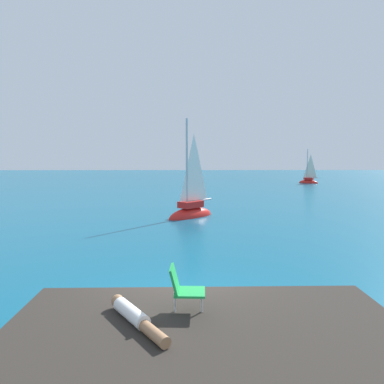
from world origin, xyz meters
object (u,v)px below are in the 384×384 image
object	(u,v)px
sailboat_far	(309,181)
beach_chair	(183,287)
sailboat_near	(191,211)
person_sunbather	(135,316)

from	to	relation	value
sailboat_far	beach_chair	distance (m)	43.76
sailboat_near	beach_chair	world-z (taller)	sailboat_near
person_sunbather	beach_chair	xyz separation A→B (m)	(0.77, 0.42, 0.33)
beach_chair	sailboat_near	bearing A→B (deg)	91.31
sailboat_far	person_sunbather	xyz separation A→B (m)	(-16.63, -41.18, 0.81)
sailboat_near	sailboat_far	bearing A→B (deg)	-164.88
person_sunbather	sailboat_far	bearing A→B (deg)	123.65
sailboat_near	sailboat_far	size ratio (longest dim) A/B	1.30
sailboat_far	person_sunbather	size ratio (longest dim) A/B	3.19
sailboat_near	sailboat_far	distance (m)	30.01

